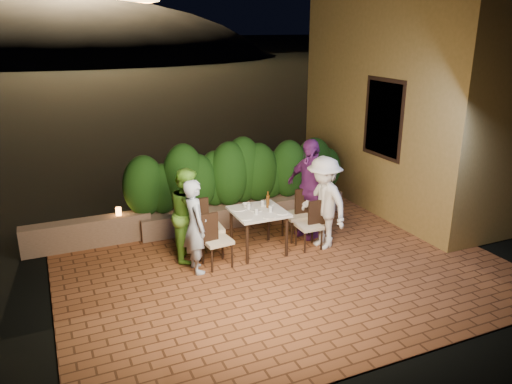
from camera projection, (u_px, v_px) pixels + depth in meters
ground at (289, 273)px, 7.93m from camera, size 400.00×400.00×0.00m
terrace_floor at (275, 263)px, 8.38m from camera, size 7.00×6.00×0.15m
building_wall at (402, 88)px, 10.25m from camera, size 1.60×5.00×5.00m
window_pane at (385, 119)px, 9.67m from camera, size 0.08×1.00×1.40m
window_frame at (384, 119)px, 9.67m from camera, size 0.06×1.15×1.55m
planter at (245, 211)px, 9.93m from camera, size 4.20×0.55×0.40m
hedge at (245, 175)px, 9.69m from camera, size 4.00×0.70×1.10m
parapet at (88, 233)px, 8.76m from camera, size 2.20×0.30×0.50m
hill at (80, 91)px, 61.99m from camera, size 52.00×40.00×22.00m
dining_table at (258, 231)px, 8.52m from camera, size 0.87×0.87×0.75m
plate_nw at (247, 218)px, 8.07m from camera, size 0.21×0.21×0.01m
plate_sw at (238, 209)px, 8.46m from camera, size 0.24×0.24×0.01m
plate_ne at (282, 213)px, 8.30m from camera, size 0.22×0.22×0.01m
plate_se at (267, 204)px, 8.68m from camera, size 0.20×0.20×0.01m
plate_centre at (257, 210)px, 8.43m from camera, size 0.22×0.22×0.01m
plate_front at (269, 216)px, 8.13m from camera, size 0.23×0.23×0.01m
glass_nw at (256, 211)px, 8.22m from camera, size 0.06×0.06×0.10m
glass_sw at (249, 206)px, 8.47m from camera, size 0.06×0.06×0.10m
glass_ne at (270, 209)px, 8.33m from camera, size 0.06×0.06×0.11m
glass_se at (263, 203)px, 8.59m from camera, size 0.06×0.06×0.11m
beer_bottle at (268, 200)px, 8.50m from camera, size 0.06×0.06×0.29m
bowl at (247, 205)px, 8.63m from camera, size 0.20×0.20×0.04m
chair_left_front at (217, 239)px, 7.98m from camera, size 0.47×0.47×0.93m
chair_left_back at (208, 227)px, 8.34m from camera, size 0.50×0.50×1.03m
chair_right_front at (309, 225)px, 8.64m from camera, size 0.40×0.40×0.86m
chair_right_back at (296, 214)px, 9.02m from camera, size 0.44×0.44×0.94m
diner_blue at (195, 226)px, 7.73m from camera, size 0.37×0.56×1.51m
diner_green at (189, 214)px, 8.18m from camera, size 0.80×0.90×1.55m
diner_white at (324, 203)px, 8.58m from camera, size 0.78×1.15×1.63m
diner_purple at (310, 188)px, 9.01m from camera, size 0.73×1.16×1.83m
parapet_lamp at (118, 211)px, 8.87m from camera, size 0.10×0.10×0.14m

